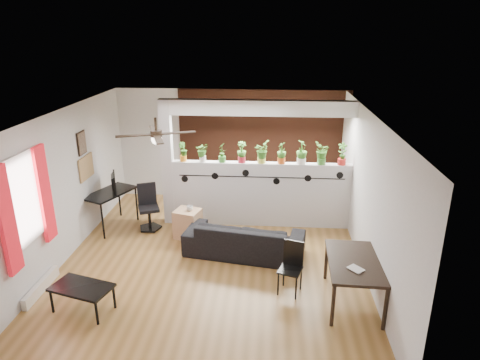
% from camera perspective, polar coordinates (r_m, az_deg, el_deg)
% --- Properties ---
extents(room_shell, '(6.30, 7.10, 2.90)m').
position_cam_1_polar(room_shell, '(7.22, -3.82, -1.48)').
color(room_shell, brown).
rests_on(room_shell, ground).
extents(partition_wall, '(3.60, 0.18, 1.35)m').
position_cam_1_polar(partition_wall, '(8.78, 2.80, -1.90)').
color(partition_wall, '#BCBCC1').
rests_on(partition_wall, ground).
extents(ceiling_header, '(3.60, 0.18, 0.30)m').
position_cam_1_polar(ceiling_header, '(8.30, 3.00, 9.57)').
color(ceiling_header, silver).
rests_on(ceiling_header, room_shell).
extents(pier_column, '(0.22, 0.20, 2.60)m').
position_cam_1_polar(pier_column, '(8.82, -9.64, 2.24)').
color(pier_column, '#BCBCC1').
rests_on(pier_column, ground).
extents(brick_panel, '(3.90, 0.05, 2.60)m').
position_cam_1_polar(brick_panel, '(9.98, 3.10, 4.54)').
color(brick_panel, '#9F4B2E').
rests_on(brick_panel, ground).
extents(vine_decal, '(3.31, 0.01, 0.30)m').
position_cam_1_polar(vine_decal, '(8.55, 2.82, 0.38)').
color(vine_decal, black).
rests_on(vine_decal, partition_wall).
extents(window_assembly, '(0.09, 1.30, 1.55)m').
position_cam_1_polar(window_assembly, '(6.94, -26.76, -2.71)').
color(window_assembly, white).
rests_on(window_assembly, room_shell).
extents(baseboard_heater, '(0.08, 1.00, 0.18)m').
position_cam_1_polar(baseboard_heater, '(7.54, -24.97, -12.76)').
color(baseboard_heater, silver).
rests_on(baseboard_heater, ground).
extents(corkboard, '(0.03, 0.60, 0.45)m').
position_cam_1_polar(corkboard, '(8.78, -19.83, 1.59)').
color(corkboard, '#9B764B').
rests_on(corkboard, room_shell).
extents(framed_art, '(0.03, 0.34, 0.44)m').
position_cam_1_polar(framed_art, '(8.61, -20.35, 4.65)').
color(framed_art, '#8C7259').
rests_on(framed_art, room_shell).
extents(ceiling_fan, '(1.19, 1.19, 0.43)m').
position_cam_1_polar(ceiling_fan, '(6.80, -11.09, 5.81)').
color(ceiling_fan, black).
rests_on(ceiling_fan, room_shell).
extents(potted_plant_0, '(0.22, 0.19, 0.39)m').
position_cam_1_polar(potted_plant_0, '(8.68, -7.61, 3.83)').
color(potted_plant_0, orange).
rests_on(potted_plant_0, partition_wall).
extents(potted_plant_1, '(0.21, 0.17, 0.39)m').
position_cam_1_polar(potted_plant_1, '(8.61, -5.03, 3.79)').
color(potted_plant_1, silver).
rests_on(potted_plant_1, partition_wall).
extents(potted_plant_2, '(0.23, 0.25, 0.41)m').
position_cam_1_polar(potted_plant_2, '(8.55, -2.41, 3.80)').
color(potted_plant_2, '#3E8C33').
rests_on(potted_plant_2, partition_wall).
extents(potted_plant_3, '(0.27, 0.25, 0.43)m').
position_cam_1_polar(potted_plant_3, '(8.51, 0.23, 3.81)').
color(potted_plant_3, red).
rests_on(potted_plant_3, partition_wall).
extents(potted_plant_4, '(0.22, 0.26, 0.45)m').
position_cam_1_polar(potted_plant_4, '(8.49, 2.90, 3.83)').
color(potted_plant_4, '#D1D84C').
rests_on(potted_plant_4, partition_wall).
extents(potted_plant_5, '(0.23, 0.26, 0.43)m').
position_cam_1_polar(potted_plant_5, '(8.49, 5.57, 3.71)').
color(potted_plant_5, orange).
rests_on(potted_plant_5, partition_wall).
extents(potted_plant_6, '(0.24, 0.28, 0.48)m').
position_cam_1_polar(potted_plant_6, '(8.51, 8.24, 3.78)').
color(potted_plant_6, white).
rests_on(potted_plant_6, partition_wall).
extents(potted_plant_7, '(0.23, 0.26, 0.45)m').
position_cam_1_polar(potted_plant_7, '(8.55, 10.88, 3.62)').
color(potted_plant_7, '#428831').
rests_on(potted_plant_7, partition_wall).
extents(potted_plant_8, '(0.27, 0.23, 0.45)m').
position_cam_1_polar(potted_plant_8, '(8.60, 13.50, 3.53)').
color(potted_plant_8, red).
rests_on(potted_plant_8, partition_wall).
extents(sofa, '(2.13, 1.13, 0.59)m').
position_cam_1_polar(sofa, '(7.79, 0.58, -7.88)').
color(sofa, black).
rests_on(sofa, ground).
extents(cube_shelf, '(0.56, 0.53, 0.57)m').
position_cam_1_polar(cube_shelf, '(8.46, -6.97, -5.80)').
color(cube_shelf, tan).
rests_on(cube_shelf, ground).
extents(cup, '(0.15, 0.15, 0.10)m').
position_cam_1_polar(cup, '(8.31, -6.72, -3.74)').
color(cup, gray).
rests_on(cup, cube_shelf).
extents(computer_desk, '(0.94, 1.20, 0.77)m').
position_cam_1_polar(computer_desk, '(9.05, -16.95, -1.95)').
color(computer_desk, black).
rests_on(computer_desk, ground).
extents(monitor, '(0.32, 0.16, 0.18)m').
position_cam_1_polar(monitor, '(9.13, -16.73, -0.64)').
color(monitor, black).
rests_on(monitor, computer_desk).
extents(office_chair, '(0.51, 0.51, 0.93)m').
position_cam_1_polar(office_chair, '(8.89, -12.08, -3.92)').
color(office_chair, black).
rests_on(office_chair, ground).
extents(dining_table, '(0.82, 1.31, 0.70)m').
position_cam_1_polar(dining_table, '(6.59, 15.07, -10.91)').
color(dining_table, black).
rests_on(dining_table, ground).
extents(book, '(0.26, 0.27, 0.02)m').
position_cam_1_polar(book, '(6.27, 14.70, -11.64)').
color(book, gray).
rests_on(book, dining_table).
extents(folding_chair, '(0.42, 0.42, 0.83)m').
position_cam_1_polar(folding_chair, '(6.75, 6.94, -10.85)').
color(folding_chair, black).
rests_on(folding_chair, ground).
extents(coffee_table, '(0.96, 0.70, 0.40)m').
position_cam_1_polar(coffee_table, '(6.73, -20.36, -13.45)').
color(coffee_table, black).
rests_on(coffee_table, ground).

